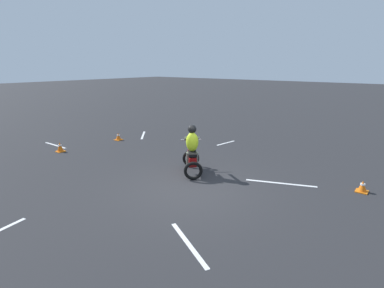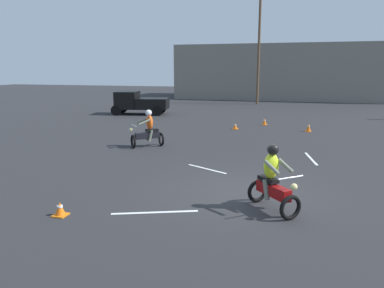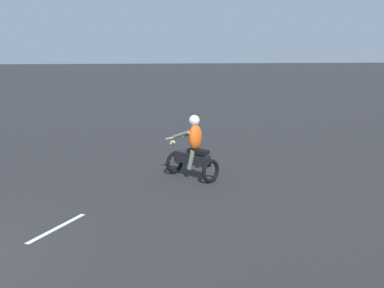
{
  "view_description": "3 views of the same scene",
  "coord_description": "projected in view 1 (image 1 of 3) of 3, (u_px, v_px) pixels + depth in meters",
  "views": [
    {
      "loc": [
        -5.0,
        6.37,
        3.53
      ],
      "look_at": [
        0.82,
        -1.13,
        1.0
      ],
      "focal_mm": 28.0,
      "sensor_mm": 36.0,
      "label": 1
    },
    {
      "loc": [
        1.34,
        -10.03,
        3.42
      ],
      "look_at": [
        -2.14,
        1.97,
        0.9
      ],
      "focal_mm": 35.0,
      "sensor_mm": 36.0,
      "label": 2
    },
    {
      "loc": [
        8.25,
        3.99,
        3.66
      ],
      "look_at": [
        -5.09,
        5.08,
        0.9
      ],
      "focal_mm": 50.0,
      "sensor_mm": 36.0,
      "label": 3
    }
  ],
  "objects": [
    {
      "name": "traffic_cone_near_left",
      "position": [
        60.0,
        147.0,
        12.46
      ],
      "size": [
        0.32,
        0.32,
        0.41
      ],
      "color": "orange",
      "rests_on": "ground"
    },
    {
      "name": "ground_plane",
      "position": [
        191.0,
        189.0,
        8.73
      ],
      "size": [
        120.0,
        120.0,
        0.0
      ],
      "primitive_type": "plane",
      "color": "#28282B"
    },
    {
      "name": "lane_stripe_se",
      "position": [
        143.0,
        135.0,
        15.42
      ],
      "size": [
        1.24,
        1.36,
        0.01
      ],
      "primitive_type": "cube",
      "rotation": [
        0.0,
        0.0,
        7.02
      ],
      "color": "silver",
      "rests_on": "ground"
    },
    {
      "name": "traffic_cone_far_center",
      "position": [
        362.0,
        187.0,
        8.52
      ],
      "size": [
        0.32,
        0.32,
        0.34
      ],
      "color": "orange",
      "rests_on": "ground"
    },
    {
      "name": "traffic_cone_far_left",
      "position": [
        118.0,
        137.0,
        14.39
      ],
      "size": [
        0.32,
        0.32,
        0.36
      ],
      "color": "orange",
      "rests_on": "ground"
    },
    {
      "name": "lane_stripe_w",
      "position": [
        281.0,
        183.0,
        9.18
      ],
      "size": [
        1.99,
        0.87,
        0.01
      ],
      "primitive_type": "cube",
      "rotation": [
        0.0,
        0.0,
        5.09
      ],
      "color": "silver",
      "rests_on": "ground"
    },
    {
      "name": "lane_stripe_s",
      "position": [
        226.0,
        143.0,
        13.87
      ],
      "size": [
        0.29,
        1.2,
        0.01
      ],
      "primitive_type": "cube",
      "rotation": [
        0.0,
        0.0,
        6.12
      ],
      "color": "silver",
      "rests_on": "ground"
    },
    {
      "name": "lane_stripe_nw",
      "position": [
        188.0,
        244.0,
        6.07
      ],
      "size": [
        1.58,
        0.91,
        0.01
      ],
      "primitive_type": "cube",
      "rotation": [
        0.0,
        0.0,
        4.22
      ],
      "color": "silver",
      "rests_on": "ground"
    },
    {
      "name": "lane_stripe_e",
      "position": [
        55.0,
        145.0,
        13.5
      ],
      "size": [
        1.66,
        0.12,
        0.01
      ],
      "primitive_type": "cube",
      "rotation": [
        0.0,
        0.0,
        1.58
      ],
      "color": "silver",
      "rests_on": "ground"
    },
    {
      "name": "motorcycle_rider_foreground",
      "position": [
        192.0,
        152.0,
        9.86
      ],
      "size": [
        1.37,
        1.45,
        1.66
      ],
      "rotation": [
        0.0,
        0.0,
        3.86
      ],
      "color": "black",
      "rests_on": "ground"
    }
  ]
}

